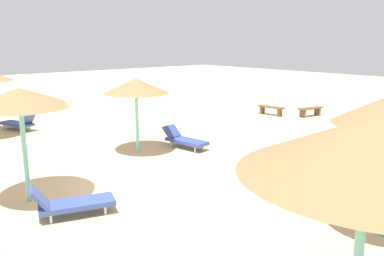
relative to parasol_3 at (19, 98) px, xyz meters
name	(u,v)px	position (x,y,z in m)	size (l,w,h in m)	color
ground_plane	(112,184)	(0.32, 2.17, -2.64)	(80.00, 80.00, 0.00)	#D1B284
parasol_3	(19,98)	(0.00, 0.00, 0.00)	(2.49, 2.49, 2.89)	#6BC6BC
parasol_4	(370,147)	(7.76, 1.47, 0.15)	(3.05, 3.05, 3.14)	#6BC6BC
parasol_5	(136,86)	(-1.95, 4.51, -0.22)	(2.30, 2.30, 2.70)	#6BC6BC
lounger_2	(18,123)	(-8.54, 2.36, -2.31)	(1.95, 1.21, 0.81)	#33478C
lounger_3	(71,203)	(1.53, 0.45, -2.31)	(1.19, 1.95, 0.81)	#33478C
lounger_5	(184,139)	(-1.34, 6.19, -2.32)	(1.94, 0.90, 0.76)	#33478C
bench_0	(310,110)	(-1.76, 15.32, -2.29)	(0.67, 1.55, 0.49)	brown
bench_2	(271,109)	(-3.40, 14.04, -2.29)	(1.53, 0.56, 0.49)	brown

